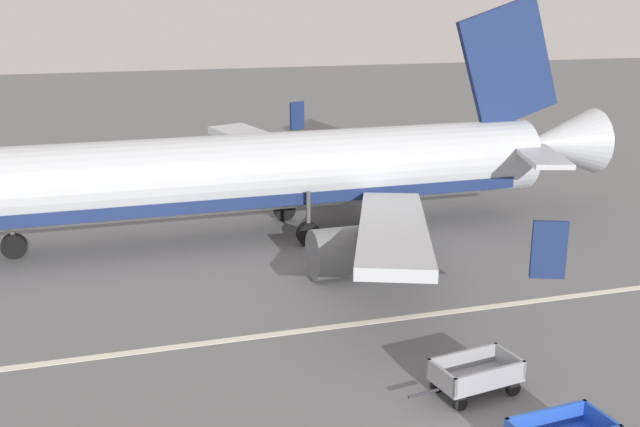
% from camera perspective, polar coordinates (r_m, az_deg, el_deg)
% --- Properties ---
extents(apron_stripe, '(120.00, 0.36, 0.01)m').
position_cam_1_polar(apron_stripe, '(27.21, 3.05, -8.26)').
color(apron_stripe, silver).
rests_on(apron_stripe, ground).
extents(airplane, '(37.53, 30.30, 11.34)m').
position_cam_1_polar(airplane, '(36.30, -4.10, 3.02)').
color(airplane, '#B2B7BC').
rests_on(airplane, ground).
extents(baggage_cart_second_in_row, '(3.62, 1.77, 1.07)m').
position_cam_1_polar(baggage_cart_second_in_row, '(22.92, 11.63, -11.83)').
color(baggage_cart_second_in_row, gray).
rests_on(baggage_cart_second_in_row, ground).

